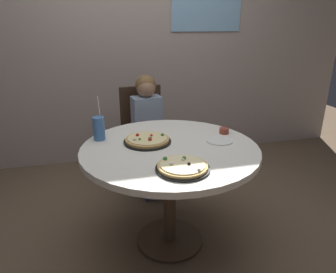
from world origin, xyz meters
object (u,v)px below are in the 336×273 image
object	(u,v)px
pizza_veggie	(147,140)
soda_cup	(99,128)
dining_table	(170,161)
diner_child	(150,142)
chair_wooden	(144,131)
sauce_bowl	(224,131)
pizza_cheese	(183,167)
plate_small	(219,141)

from	to	relation	value
pizza_veggie	soda_cup	size ratio (longest dim) A/B	1.05
dining_table	diner_child	distance (m)	0.80
chair_wooden	sauce_bowl	bearing A→B (deg)	-60.76
pizza_cheese	soda_cup	xyz separation A→B (m)	(-0.42, 0.58, 0.06)
chair_wooden	sauce_bowl	world-z (taller)	chair_wooden
soda_cup	plate_small	xyz separation A→B (m)	(0.79, -0.23, -0.08)
dining_table	pizza_cheese	size ratio (longest dim) A/B	3.85
soda_cup	sauce_bowl	world-z (taller)	soda_cup
sauce_bowl	pizza_cheese	bearing A→B (deg)	-133.32
chair_wooden	plate_small	bearing A→B (deg)	-69.35
dining_table	diner_child	bearing A→B (deg)	89.31
pizza_cheese	plate_small	distance (m)	0.51
chair_wooden	plate_small	distance (m)	1.05
chair_wooden	soda_cup	xyz separation A→B (m)	(-0.43, -0.72, 0.30)
chair_wooden	pizza_veggie	bearing A→B (deg)	-97.89
pizza_cheese	pizza_veggie	bearing A→B (deg)	104.22
dining_table	chair_wooden	world-z (taller)	chair_wooden
plate_small	pizza_veggie	bearing A→B (deg)	168.28
sauce_bowl	chair_wooden	bearing A→B (deg)	119.24
diner_child	plate_small	world-z (taller)	diner_child
pizza_veggie	dining_table	bearing A→B (deg)	-38.82
plate_small	pizza_cheese	bearing A→B (deg)	-136.37
dining_table	plate_small	bearing A→B (deg)	0.86
diner_child	pizza_cheese	distance (m)	1.16
chair_wooden	pizza_veggie	distance (m)	0.90
plate_small	sauce_bowl	bearing A→B (deg)	55.77
soda_cup	pizza_veggie	bearing A→B (deg)	-23.33
plate_small	soda_cup	bearing A→B (deg)	163.55
pizza_cheese	sauce_bowl	world-z (taller)	pizza_cheese
chair_wooden	dining_table	bearing A→B (deg)	-89.33
diner_child	soda_cup	bearing A→B (deg)	-129.65
dining_table	pizza_veggie	size ratio (longest dim) A/B	3.62
chair_wooden	pizza_cheese	distance (m)	1.33
chair_wooden	plate_small	xyz separation A→B (m)	(0.36, -0.96, 0.22)
dining_table	sauce_bowl	distance (m)	0.48
sauce_bowl	plate_small	size ratio (longest dim) A/B	0.39
pizza_veggie	plate_small	bearing A→B (deg)	-11.72
dining_table	pizza_veggie	bearing A→B (deg)	141.18
pizza_veggie	sauce_bowl	bearing A→B (deg)	4.14
pizza_cheese	chair_wooden	bearing A→B (deg)	89.77
pizza_veggie	pizza_cheese	xyz separation A→B (m)	(0.11, -0.45, -0.00)
dining_table	pizza_cheese	bearing A→B (deg)	-92.74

